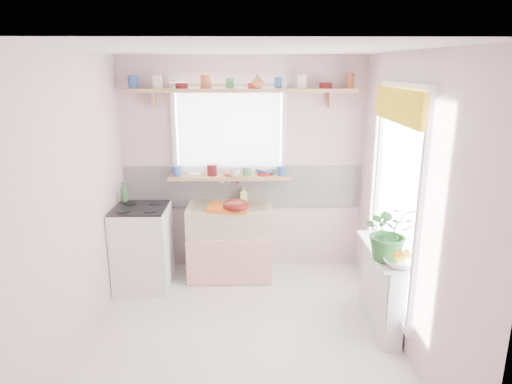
{
  "coord_description": "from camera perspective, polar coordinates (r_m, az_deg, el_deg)",
  "views": [
    {
      "loc": [
        0.06,
        -3.63,
        2.38
      ],
      "look_at": [
        0.14,
        0.55,
        1.22
      ],
      "focal_mm": 32.0,
      "sensor_mm": 36.0,
      "label": 1
    }
  ],
  "objects": [
    {
      "name": "sill_crockery",
      "position": [
        5.25,
        -3.52,
        2.66
      ],
      "size": [
        1.35,
        0.11,
        0.12
      ],
      "color": "#3359A5",
      "rests_on": "windowsill"
    },
    {
      "name": "cooker",
      "position": [
        5.19,
        -13.99,
        -6.68
      ],
      "size": [
        0.58,
        0.58,
        0.93
      ],
      "color": "white",
      "rests_on": "ground"
    },
    {
      "name": "soap_bottle_sink",
      "position": [
        5.33,
        -1.55,
        -0.17
      ],
      "size": [
        0.08,
        0.08,
        0.18
      ],
      "primitive_type": "imported",
      "rotation": [
        0.0,
        0.0,
        -0.01
      ],
      "color": "#E6FF71",
      "rests_on": "sink_unit"
    },
    {
      "name": "fruit",
      "position": [
        3.99,
        17.85,
        -7.48
      ],
      "size": [
        0.2,
        0.14,
        0.1
      ],
      "color": "orange",
      "rests_on": "fruit_bowl"
    },
    {
      "name": "shelf_vase",
      "position": [
        5.04,
        0.18,
        13.68
      ],
      "size": [
        0.18,
        0.18,
        0.15
      ],
      "primitive_type": "imported",
      "rotation": [
        0.0,
        0.0,
        -0.22
      ],
      "color": "#B66A38",
      "rests_on": "pine_shelf"
    },
    {
      "name": "pine_shelf",
      "position": [
        5.11,
        -1.77,
        12.6
      ],
      "size": [
        2.52,
        0.24,
        0.04
      ],
      "primitive_type": "cube",
      "color": "tan",
      "rests_on": "room"
    },
    {
      "name": "sill_cup",
      "position": [
        5.19,
        -2.68,
        2.43
      ],
      "size": [
        0.14,
        0.14,
        0.09
      ],
      "primitive_type": "imported",
      "rotation": [
        0.0,
        0.0,
        -0.18
      ],
      "color": "beige",
      "rests_on": "windowsill"
    },
    {
      "name": "fruit_bowl",
      "position": [
        4.01,
        17.72,
        -8.31
      ],
      "size": [
        0.38,
        0.38,
        0.08
      ],
      "primitive_type": "imported",
      "rotation": [
        0.0,
        0.0,
        -0.28
      ],
      "color": "silver",
      "rests_on": "radiator_ledge"
    },
    {
      "name": "jade_plant",
      "position": [
        4.02,
        16.42,
        -4.8
      ],
      "size": [
        0.48,
        0.43,
        0.51
      ],
      "primitive_type": "imported",
      "rotation": [
        0.0,
        0.0,
        -0.07
      ],
      "color": "#2A6B2B",
      "rests_on": "radiator_ledge"
    },
    {
      "name": "cooker_bottle",
      "position": [
        5.27,
        -16.21,
        -0.01
      ],
      "size": [
        0.11,
        0.11,
        0.22
      ],
      "primitive_type": "imported",
      "rotation": [
        0.0,
        0.0,
        -0.35
      ],
      "color": "#39733B",
      "rests_on": "cooker"
    },
    {
      "name": "herb_pot",
      "position": [
        4.1,
        17.21,
        -6.71
      ],
      "size": [
        0.12,
        0.09,
        0.21
      ],
      "primitive_type": "imported",
      "rotation": [
        0.0,
        0.0,
        0.12
      ],
      "color": "#346327",
      "rests_on": "radiator_ledge"
    },
    {
      "name": "radiator_ledge",
      "position": [
        4.49,
        15.39,
        -11.3
      ],
      "size": [
        0.22,
        0.95,
        0.78
      ],
      "color": "white",
      "rests_on": "ground"
    },
    {
      "name": "windowsill",
      "position": [
        5.26,
        -3.32,
        1.87
      ],
      "size": [
        1.4,
        0.22,
        0.04
      ],
      "primitive_type": "cube",
      "color": "tan",
      "rests_on": "room"
    },
    {
      "name": "dish_tray",
      "position": [
        5.03,
        -3.51,
        -1.95
      ],
      "size": [
        0.47,
        0.37,
        0.04
      ],
      "primitive_type": "cube",
      "rotation": [
        0.0,
        0.0,
        -0.1
      ],
      "color": "orange",
      "rests_on": "sink_unit"
    },
    {
      "name": "room",
      "position": [
        4.64,
        6.41,
        2.86
      ],
      "size": [
        3.2,
        3.2,
        3.2
      ],
      "color": "silver",
      "rests_on": "ground"
    },
    {
      "name": "colander",
      "position": [
        4.95,
        -2.51,
        -1.69
      ],
      "size": [
        0.35,
        0.35,
        0.13
      ],
      "primitive_type": "ellipsoid",
      "rotation": [
        0.0,
        0.0,
        -0.24
      ],
      "color": "#5F1210",
      "rests_on": "sink_unit"
    },
    {
      "name": "shelf_crockery",
      "position": [
        5.1,
        -2.05,
        13.43
      ],
      "size": [
        2.47,
        0.11,
        0.12
      ],
      "color": "#3359A5",
      "rests_on": "pine_shelf"
    },
    {
      "name": "sill_bowl",
      "position": [
        5.31,
        1.17,
        2.61
      ],
      "size": [
        0.28,
        0.28,
        0.07
      ],
      "primitive_type": "imported",
      "rotation": [
        0.0,
        0.0,
        0.36
      ],
      "color": "#2F619B",
      "rests_on": "windowsill"
    },
    {
      "name": "sink_unit",
      "position": [
        5.3,
        -3.27,
        -6.07
      ],
      "size": [
        0.95,
        0.65,
        1.11
      ],
      "color": "white",
      "rests_on": "ground"
    }
  ]
}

